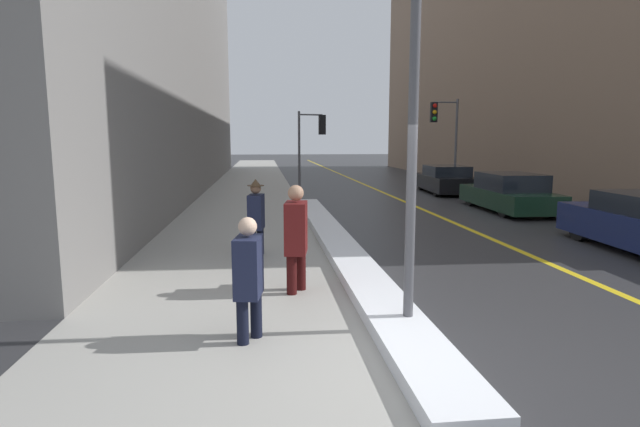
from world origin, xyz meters
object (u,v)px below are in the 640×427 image
object	(u,v)px
lamp_post	(414,84)
traffic_light_near	(313,134)
pedestrian_in_fedora	(256,214)
pedestrian_nearside	(249,273)
parked_car_dark_green	(509,193)
pedestrian_trailing	(296,234)
parked_car_black	(446,180)
traffic_light_far	(443,125)

from	to	relation	value
lamp_post	traffic_light_near	xyz separation A→B (m)	(0.63, 17.47, -0.33)
traffic_light_near	pedestrian_in_fedora	xyz separation A→B (m)	(-2.51, -13.20, -1.77)
pedestrian_nearside	parked_car_dark_green	size ratio (longest dim) A/B	0.32
pedestrian_trailing	parked_car_dark_green	bearing A→B (deg)	145.75
lamp_post	parked_car_dark_green	bearing A→B (deg)	57.23
pedestrian_trailing	parked_car_dark_green	xyz separation A→B (m)	(7.59, 8.12, -0.33)
lamp_post	pedestrian_trailing	xyz separation A→B (m)	(-1.25, 1.72, -2.04)
pedestrian_trailing	pedestrian_nearside	bearing A→B (deg)	-11.26
lamp_post	pedestrian_trailing	size ratio (longest dim) A/B	2.97
pedestrian_in_fedora	parked_car_black	bearing A→B (deg)	152.93
lamp_post	pedestrian_in_fedora	bearing A→B (deg)	113.83
lamp_post	pedestrian_trailing	bearing A→B (deg)	125.98
traffic_light_far	parked_car_black	size ratio (longest dim) A/B	0.96
pedestrian_in_fedora	parked_car_dark_green	world-z (taller)	pedestrian_in_fedora
pedestrian_in_fedora	parked_car_black	distance (m)	14.05
pedestrian_in_fedora	traffic_light_near	bearing A→B (deg)	178.03
pedestrian_nearside	parked_car_black	size ratio (longest dim) A/B	0.34
traffic_light_near	parked_car_dark_green	bearing A→B (deg)	-62.36
lamp_post	parked_car_dark_green	xyz separation A→B (m)	(6.34, 9.85, -2.37)
parked_car_dark_green	traffic_light_near	bearing A→B (deg)	39.07
pedestrian_trailing	pedestrian_in_fedora	size ratio (longest dim) A/B	1.06
pedestrian_trailing	pedestrian_in_fedora	bearing A→B (deg)	-157.22
traffic_light_near	pedestrian_nearside	bearing A→B (deg)	-107.45
pedestrian_nearside	pedestrian_trailing	size ratio (longest dim) A/B	0.88
traffic_light_near	lamp_post	bearing A→B (deg)	-101.26
parked_car_black	pedestrian_trailing	bearing A→B (deg)	155.30
traffic_light_near	parked_car_black	distance (m)	6.34
pedestrian_trailing	lamp_post	bearing A→B (deg)	44.79
pedestrian_nearside	pedestrian_trailing	world-z (taller)	pedestrian_trailing
pedestrian_in_fedora	lamp_post	bearing A→B (deg)	32.64
parked_car_dark_green	parked_car_black	xyz separation A→B (m)	(0.01, 5.80, -0.01)
traffic_light_far	pedestrian_nearside	size ratio (longest dim) A/B	2.86
traffic_light_near	traffic_light_far	world-z (taller)	traffic_light_far
pedestrian_nearside	pedestrian_in_fedora	xyz separation A→B (m)	(0.04, 4.37, 0.04)
lamp_post	traffic_light_near	world-z (taller)	lamp_post
lamp_post	pedestrian_nearside	distance (m)	2.88
pedestrian_nearside	pedestrian_trailing	bearing A→B (deg)	168.74
lamp_post	pedestrian_nearside	xyz separation A→B (m)	(-1.92, -0.11, -2.14)
pedestrian_nearside	parked_car_black	bearing A→B (deg)	161.11
traffic_light_near	parked_car_black	size ratio (longest dim) A/B	0.84
traffic_light_near	parked_car_dark_green	world-z (taller)	traffic_light_near
pedestrian_trailing	parked_car_dark_green	world-z (taller)	pedestrian_trailing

